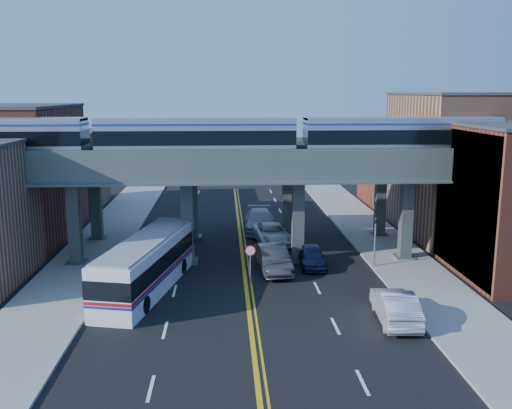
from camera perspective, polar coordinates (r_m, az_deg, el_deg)
ground at (r=34.42m, az=-0.83°, el=-9.61°), size 120.00×120.00×0.00m
sidewalk_west at (r=45.03m, az=-16.23°, el=-4.92°), size 5.00×70.00×0.16m
sidewalk_east at (r=45.71m, az=13.22°, el=-4.53°), size 5.00×70.00×0.16m
building_west_b at (r=51.56m, az=-22.70°, el=2.82°), size 8.00×14.00×11.00m
building_west_c at (r=64.05m, az=-18.80°, el=3.20°), size 8.00×10.00×8.00m
building_east_b at (r=52.45m, az=19.04°, el=3.75°), size 8.00×14.00×12.00m
building_east_c at (r=64.75m, az=14.65°, el=3.96°), size 8.00×10.00×9.00m
mural_panel at (r=40.19m, az=20.09°, el=-0.22°), size 0.10×9.50×9.50m
elevated_viaduct_near at (r=40.59m, az=-1.34°, el=3.03°), size 52.00×3.60×7.40m
elevated_viaduct_far at (r=47.52m, az=-1.62°, el=4.22°), size 52.00×3.60×7.40m
transit_train at (r=40.32m, az=-5.99°, el=6.67°), size 42.86×2.68×3.12m
stop_sign at (r=36.71m, az=-0.57°, el=-5.38°), size 0.76×0.09×2.63m
traffic_signal at (r=40.81m, az=11.83°, el=-3.13°), size 0.15×0.18×4.10m
transit_bus at (r=36.51m, az=-10.80°, el=-5.91°), size 5.31×12.51×3.15m
car_lane_a at (r=40.90m, az=5.62°, el=-5.16°), size 1.88×4.46×1.51m
car_lane_b at (r=39.59m, az=1.73°, el=-5.46°), size 2.39×5.55×1.78m
car_lane_c at (r=46.88m, az=1.61°, el=-2.94°), size 3.29×5.97×1.58m
car_lane_d at (r=50.96m, az=0.36°, el=-1.64°), size 2.90×6.46×1.84m
car_parked_curb at (r=32.15m, az=13.75°, el=-9.82°), size 2.23×5.42×1.75m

